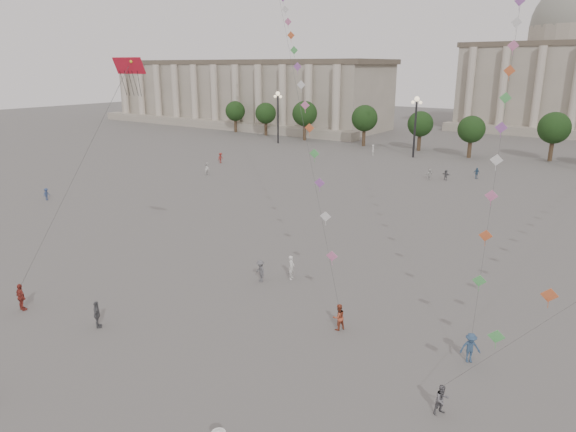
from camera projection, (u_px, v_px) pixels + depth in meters
The scene contains 22 objects.
ground at pixel (178, 361), 28.49m from camera, with size 360.00×360.00×0.00m, color #565351.
hall_west at pixel (242, 93), 141.23m from camera, with size 84.00×26.22×17.20m.
hall_central at pixel (569, 72), 125.40m from camera, with size 48.30×34.30×35.50m.
tree_row at pixel (516, 128), 87.89m from camera, with size 137.12×5.12×8.00m.
lamp_post_far_west at pixel (278, 108), 106.16m from camera, with size 2.00×0.90×10.65m.
lamp_post_mid_west at pixel (416, 116), 89.45m from camera, with size 2.00×0.90×10.65m.
person_crowd_0 at pixel (477, 173), 74.25m from camera, with size 0.93×0.39×1.59m, color #395E82.
person_crowd_1 at pixel (207, 169), 76.77m from camera, with size 0.89×0.70×1.84m, color silver.
person_crowd_2 at pixel (221, 158), 86.03m from camera, with size 1.12×0.65×1.74m, color maroon.
person_crowd_4 at pixel (429, 174), 73.75m from camera, with size 1.41×0.45×1.52m, color silver.
person_crowd_5 at pixel (46, 194), 62.31m from camera, with size 0.96×0.55×1.49m, color navy.
person_crowd_6 at pixel (260, 271), 38.75m from camera, with size 1.10×0.63×1.71m, color #58585C.
person_crowd_10 at pixel (373, 150), 93.54m from camera, with size 0.69×0.46×1.90m, color silver.
person_crowd_12 at pixel (446, 175), 73.18m from camera, with size 1.40×0.44×1.51m, color slate.
person_crowd_13 at pixel (291, 267), 39.19m from camera, with size 0.69×0.45×1.88m, color silver.
tourist_0 at pixel (21, 297), 34.14m from camera, with size 1.11×0.46×1.89m, color maroon.
tourist_3 at pixel (97, 315), 31.91m from camera, with size 1.03×0.43×1.76m, color #58585C.
kite_flyer_0 at pixel (339, 317), 31.67m from camera, with size 0.83×0.64×1.70m, color #9F452B.
kite_flyer_1 at pixel (470, 348), 28.18m from camera, with size 1.12×0.64×1.74m, color navy.
kite_flyer_2 at pixel (442, 400), 23.99m from camera, with size 0.73×0.57×1.50m, color #5D5C60.
dragon_kite at pixel (129, 79), 32.87m from camera, with size 3.45×3.87×16.34m.
kite_train_west at pixel (283, 5), 56.61m from camera, with size 41.05×44.98×72.98m.
Camera 1 is at (19.53, -16.85, 15.78)m, focal length 32.00 mm.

